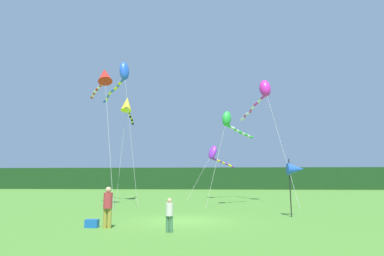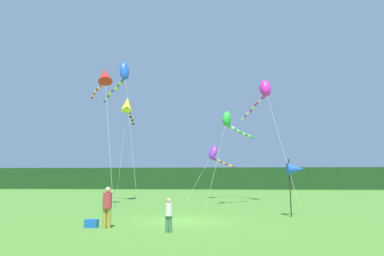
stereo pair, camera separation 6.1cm
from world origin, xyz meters
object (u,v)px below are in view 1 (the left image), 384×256
(kite_yellow, at_px, (127,105))
(kite_blue, at_px, (122,75))
(person_adult, at_px, (108,205))
(person_child, at_px, (169,213))
(kite_green, at_px, (229,121))
(banner_flag_pole, at_px, (296,170))
(kite_magenta, at_px, (263,91))
(kite_red, at_px, (104,77))
(cooler_box, at_px, (92,223))
(kite_purple, at_px, (214,154))

(kite_yellow, bearing_deg, kite_blue, -85.74)
(person_adult, bearing_deg, person_child, -16.82)
(kite_green, relative_size, kite_yellow, 0.75)
(banner_flag_pole, bearing_deg, kite_magenta, 90.21)
(person_child, bearing_deg, kite_red, 123.03)
(kite_magenta, distance_m, kite_yellow, 12.80)
(person_child, relative_size, kite_red, 0.12)
(cooler_box, height_order, kite_red, kite_red)
(banner_flag_pole, height_order, kite_red, kite_red)
(kite_yellow, bearing_deg, kite_purple, 26.89)
(person_child, distance_m, cooler_box, 3.67)
(kite_red, distance_m, kite_purple, 14.14)
(kite_red, bearing_deg, person_adult, -67.47)
(banner_flag_pole, height_order, kite_magenta, kite_magenta)
(person_child, relative_size, kite_magenta, 0.12)
(kite_blue, bearing_deg, cooler_box, -77.49)
(person_child, bearing_deg, person_adult, 163.18)
(cooler_box, distance_m, banner_flag_pole, 11.00)
(banner_flag_pole, relative_size, kite_blue, 0.26)
(kite_magenta, bearing_deg, cooler_box, -124.29)
(kite_magenta, bearing_deg, kite_green, -133.20)
(person_child, xyz_separation_m, kite_purple, (1.77, 20.31, 3.85))
(person_adult, height_order, cooler_box, person_adult)
(kite_green, bearing_deg, kite_red, -171.16)
(cooler_box, relative_size, kite_red, 0.05)
(cooler_box, bearing_deg, person_child, -15.96)
(person_adult, xyz_separation_m, kite_red, (-3.93, 9.46, 8.92))
(banner_flag_pole, relative_size, kite_yellow, 0.32)
(person_adult, relative_size, kite_yellow, 0.17)
(kite_purple, bearing_deg, kite_magenta, -48.19)
(kite_green, xyz_separation_m, kite_purple, (-1.21, 8.50, -1.91))
(kite_magenta, relative_size, kite_blue, 0.89)
(person_adult, height_order, kite_green, kite_green)
(cooler_box, distance_m, kite_red, 13.82)
(cooler_box, xyz_separation_m, kite_magenta, (9.74, 14.29, 9.67))
(person_adult, bearing_deg, kite_yellow, 103.66)
(kite_yellow, bearing_deg, banner_flag_pole, -39.95)
(kite_blue, bearing_deg, kite_green, -11.36)
(person_adult, bearing_deg, kite_purple, 76.88)
(person_adult, bearing_deg, kite_red, 112.53)
(person_child, xyz_separation_m, banner_flag_pole, (6.29, 5.42, 1.83))
(kite_green, bearing_deg, banner_flag_pole, -62.57)
(kite_blue, height_order, kite_yellow, kite_blue)
(kite_blue, relative_size, kite_yellow, 1.25)
(person_child, xyz_separation_m, kite_blue, (-6.30, 13.67, 10.43))
(kite_green, height_order, kite_purple, kite_green)
(banner_flag_pole, relative_size, kite_green, 0.43)
(kite_magenta, height_order, kite_blue, kite_blue)
(cooler_box, xyz_separation_m, kite_green, (6.47, 10.80, 6.32))
(banner_flag_pole, bearing_deg, kite_green, 117.43)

